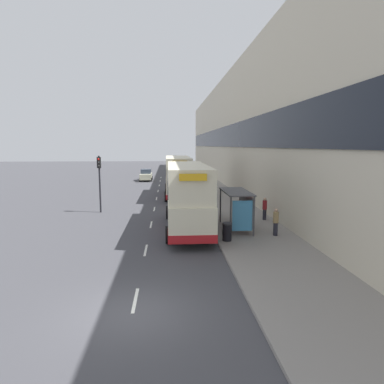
# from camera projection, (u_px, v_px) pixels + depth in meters

# --- Properties ---
(ground_plane) EXTENTS (220.00, 220.00, 0.00)m
(ground_plane) POSITION_uv_depth(u_px,v_px,m) (133.00, 313.00, 11.38)
(ground_plane) COLOR #424247
(pavement) EXTENTS (5.00, 93.00, 0.14)m
(pavement) POSITION_uv_depth(u_px,v_px,m) (204.00, 183.00, 49.88)
(pavement) COLOR gray
(pavement) RESTS_ON ground_plane
(terrace_facade) EXTENTS (3.10, 93.00, 14.89)m
(terrace_facade) POSITION_uv_depth(u_px,v_px,m) (232.00, 132.00, 49.15)
(terrace_facade) COLOR beige
(terrace_facade) RESTS_ON ground_plane
(lane_mark_0) EXTENTS (0.12, 2.00, 0.01)m
(lane_mark_0) POSITION_uv_depth(u_px,v_px,m) (135.00, 300.00, 12.33)
(lane_mark_0) COLOR silver
(lane_mark_0) RESTS_ON ground_plane
(lane_mark_1) EXTENTS (0.12, 2.00, 0.01)m
(lane_mark_1) POSITION_uv_depth(u_px,v_px,m) (146.00, 250.00, 18.20)
(lane_mark_1) COLOR silver
(lane_mark_1) RESTS_ON ground_plane
(lane_mark_2) EXTENTS (0.12, 2.00, 0.01)m
(lane_mark_2) POSITION_uv_depth(u_px,v_px,m) (151.00, 225.00, 24.07)
(lane_mark_2) COLOR silver
(lane_mark_2) RESTS_ON ground_plane
(lane_mark_3) EXTENTS (0.12, 2.00, 0.01)m
(lane_mark_3) POSITION_uv_depth(u_px,v_px,m) (154.00, 209.00, 29.95)
(lane_mark_3) COLOR silver
(lane_mark_3) RESTS_ON ground_plane
(lane_mark_4) EXTENTS (0.12, 2.00, 0.01)m
(lane_mark_4) POSITION_uv_depth(u_px,v_px,m) (157.00, 198.00, 35.82)
(lane_mark_4) COLOR silver
(lane_mark_4) RESTS_ON ground_plane
(lane_mark_5) EXTENTS (0.12, 2.00, 0.01)m
(lane_mark_5) POSITION_uv_depth(u_px,v_px,m) (158.00, 191.00, 41.69)
(lane_mark_5) COLOR silver
(lane_mark_5) RESTS_ON ground_plane
(lane_mark_6) EXTENTS (0.12, 2.00, 0.01)m
(lane_mark_6) POSITION_uv_depth(u_px,v_px,m) (159.00, 185.00, 47.56)
(lane_mark_6) COLOR silver
(lane_mark_6) RESTS_ON ground_plane
(lane_mark_7) EXTENTS (0.12, 2.00, 0.01)m
(lane_mark_7) POSITION_uv_depth(u_px,v_px,m) (160.00, 181.00, 53.44)
(lane_mark_7) COLOR silver
(lane_mark_7) RESTS_ON ground_plane
(lane_mark_8) EXTENTS (0.12, 2.00, 0.01)m
(lane_mark_8) POSITION_uv_depth(u_px,v_px,m) (161.00, 177.00, 59.31)
(lane_mark_8) COLOR silver
(lane_mark_8) RESTS_ON ground_plane
(bus_shelter) EXTENTS (1.60, 4.20, 2.48)m
(bus_shelter) POSITION_uv_depth(u_px,v_px,m) (240.00, 203.00, 21.82)
(bus_shelter) COLOR #4C4C51
(bus_shelter) RESTS_ON ground_plane
(double_decker_bus_near) EXTENTS (2.85, 10.10, 4.30)m
(double_decker_bus_near) POSITION_uv_depth(u_px,v_px,m) (187.00, 196.00, 22.34)
(double_decker_bus_near) COLOR beige
(double_decker_bus_near) RESTS_ON ground_plane
(double_decker_bus_ahead) EXTENTS (2.85, 10.82, 4.30)m
(double_decker_bus_ahead) POSITION_uv_depth(u_px,v_px,m) (178.00, 176.00, 36.98)
(double_decker_bus_ahead) COLOR beige
(double_decker_bus_ahead) RESTS_ON ground_plane
(car_0) EXTENTS (1.94, 4.57, 1.83)m
(car_0) POSITION_uv_depth(u_px,v_px,m) (146.00, 175.00, 53.82)
(car_0) COLOR #B7B799
(car_0) RESTS_ON ground_plane
(pedestrian_at_shelter) EXTENTS (0.33, 0.33, 1.65)m
(pedestrian_at_shelter) POSITION_uv_depth(u_px,v_px,m) (276.00, 222.00, 20.55)
(pedestrian_at_shelter) COLOR #23232D
(pedestrian_at_shelter) RESTS_ON ground_plane
(pedestrian_1) EXTENTS (0.32, 0.32, 1.63)m
(pedestrian_1) POSITION_uv_depth(u_px,v_px,m) (265.00, 208.00, 24.90)
(pedestrian_1) COLOR #23232D
(pedestrian_1) RESTS_ON ground_plane
(litter_bin) EXTENTS (0.55, 0.55, 1.05)m
(litter_bin) POSITION_uv_depth(u_px,v_px,m) (227.00, 232.00, 19.45)
(litter_bin) COLOR black
(litter_bin) RESTS_ON ground_plane
(traffic_light_far_kerb) EXTENTS (0.30, 0.32, 4.70)m
(traffic_light_far_kerb) POSITION_uv_depth(u_px,v_px,m) (99.00, 174.00, 28.05)
(traffic_light_far_kerb) COLOR black
(traffic_light_far_kerb) RESTS_ON ground_plane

